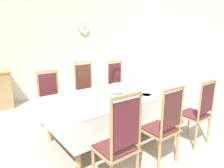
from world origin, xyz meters
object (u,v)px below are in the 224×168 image
(chair_north_c, at_px, (118,85))
(candlestick_west, at_px, (102,89))
(chair_north_a, at_px, (51,99))
(chair_south_c, at_px, (198,111))
(chair_south_b, at_px, (163,125))
(bowl_near_right, at_px, (146,96))
(bowl_near_left, at_px, (102,87))
(spoon_secondary, at_px, (150,95))
(candlestick_east, at_px, (133,83))
(spoon_primary, at_px, (96,88))
(chair_south_a, at_px, (119,142))
(mounted_clock, at_px, (84,28))
(chair_north_b, at_px, (87,90))
(dining_table, at_px, (118,98))
(soup_tureen, at_px, (117,88))

(chair_north_c, bearing_deg, candlestick_west, 41.58)
(chair_north_a, height_order, chair_south_c, chair_north_a)
(chair_south_b, xyz_separation_m, bowl_near_right, (0.26, 0.57, 0.22))
(chair_north_c, distance_m, bowl_near_left, 1.00)
(chair_south_b, bearing_deg, bowl_near_right, 65.61)
(chair_north_c, distance_m, spoon_secondary, 1.51)
(candlestick_east, xyz_separation_m, spoon_primary, (-0.47, 0.50, -0.14))
(chair_south_b, distance_m, spoon_secondary, 0.73)
(chair_north_a, relative_size, chair_north_c, 0.95)
(chair_south_a, height_order, chair_north_a, chair_south_a)
(spoon_secondary, distance_m, mounted_clock, 3.66)
(chair_north_a, relative_size, mounted_clock, 3.17)
(chair_north_b, distance_m, candlestick_east, 1.12)
(chair_south_c, height_order, candlestick_east, candlestick_east)
(candlestick_west, relative_size, spoon_primary, 2.00)
(dining_table, relative_size, chair_north_a, 2.13)
(chair_north_a, distance_m, chair_north_c, 1.62)
(soup_tureen, xyz_separation_m, bowl_near_right, (0.25, -0.44, -0.07))
(dining_table, xyz_separation_m, soup_tureen, (-0.03, -0.00, 0.18))
(bowl_near_right, height_order, spoon_primary, bowl_near_right)
(dining_table, relative_size, chair_south_b, 2.08)
(chair_north_a, relative_size, chair_south_b, 0.98)
(chair_north_b, bearing_deg, bowl_near_right, 100.08)
(chair_south_b, height_order, bowl_near_right, chair_south_b)
(spoon_secondary, relative_size, mounted_clock, 0.50)
(chair_south_b, height_order, spoon_primary, chair_south_b)
(bowl_near_left, bearing_deg, chair_south_c, -61.12)
(bowl_near_right, xyz_separation_m, spoon_primary, (-0.35, 0.94, -0.02))
(chair_south_c, height_order, soup_tureen, chair_south_c)
(mounted_clock, bearing_deg, bowl_near_left, -112.93)
(chair_north_b, distance_m, chair_south_c, 2.20)
(chair_north_b, bearing_deg, spoon_secondary, 104.86)
(chair_south_b, bearing_deg, mounted_clock, 74.70)
(dining_table, distance_m, chair_south_b, 1.02)
(dining_table, xyz_separation_m, chair_north_b, (-0.04, 1.02, -0.09))
(chair_south_c, bearing_deg, chair_north_a, 128.71)
(spoon_primary, bearing_deg, dining_table, -75.60)
(chair_north_b, height_order, soup_tureen, chair_north_b)
(candlestick_east, bearing_deg, chair_south_a, -138.41)
(soup_tureen, bearing_deg, mounted_clock, 70.02)
(chair_south_a, distance_m, bowl_near_right, 1.20)
(chair_south_c, distance_m, bowl_near_right, 0.85)
(chair_north_a, height_order, spoon_secondary, chair_north_a)
(chair_north_a, height_order, mounted_clock, mounted_clock)
(chair_south_b, relative_size, candlestick_west, 3.15)
(chair_south_a, relative_size, mounted_clock, 3.41)
(candlestick_west, bearing_deg, chair_south_a, -115.13)
(mounted_clock, bearing_deg, soup_tureen, -109.98)
(dining_table, relative_size, candlestick_east, 6.62)
(candlestick_east, bearing_deg, dining_table, 180.00)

